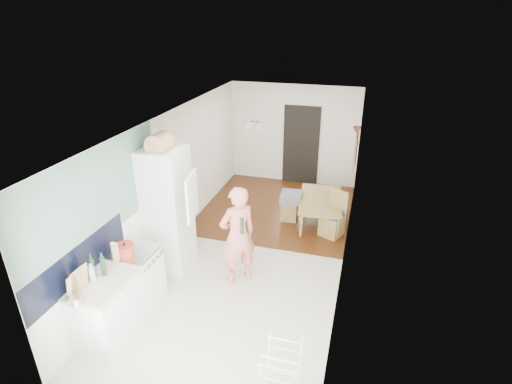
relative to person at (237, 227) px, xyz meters
The scene contains 32 objects.
room_shell 0.89m from the person, 88.33° to the left, with size 3.20×7.00×2.50m, color white, non-canonical shape.
floor 1.31m from the person, 88.33° to the left, with size 3.20×7.00×0.01m, color beige.
wood_floor_overlay 2.88m from the person, 89.47° to the left, with size 3.20×3.30×0.01m, color #5B2F18.
sage_wall_panel 2.12m from the person, 143.85° to the right, with size 0.02×3.00×1.30m, color gray.
tile_splashback 2.31m from the person, 132.66° to the right, with size 0.02×1.90×0.50m, color black.
doorway_recess 4.34m from the person, 87.03° to the left, with size 0.90×0.04×2.00m, color black.
base_cabinet 2.19m from the person, 126.98° to the right, with size 0.60×0.90×0.86m, color white.
worktop 2.12m from the person, 126.98° to the right, with size 0.62×0.92×0.06m, color beige.
range_cooker 1.68m from the person, 143.51° to the right, with size 0.60×0.60×0.88m, color white.
cooker_top 1.59m from the person, 143.51° to the right, with size 0.60×0.60×0.04m, color #B9B9BB.
fridge_housing 1.25m from the person, behind, with size 0.66×0.66×2.15m, color white.
fridge_door 0.87m from the person, 160.63° to the right, with size 0.56×0.04×0.70m, color white.
fridge_interior 1.09m from the person, behind, with size 0.02×0.52×0.66m, color white.
pinboard 3.24m from the person, 59.79° to the left, with size 0.03×0.90×0.70m, color #AF7B50.
pinboard_frame 3.23m from the person, 60.03° to the left, with size 0.01×0.94×0.74m, color #AD8A4C.
wall_sconce 3.82m from the person, 65.33° to the left, with size 0.18×0.18×0.16m, color maroon.
person is the anchor object (origin of this frame).
dining_table 2.68m from the person, 65.95° to the left, with size 1.30×0.72×0.46m, color #AD8A4C.
dining_chair 2.35m from the person, 54.66° to the left, with size 0.39×0.39×0.93m, color #AD8A4C, non-canonical shape.
stool 2.43m from the person, 80.23° to the left, with size 0.33×0.33×0.43m, color #AD8A4C, non-canonical shape.
grey_drape 2.37m from the person, 79.78° to the left, with size 0.43×0.43×0.19m, color gray.
drying_rack 2.39m from the person, 59.56° to the right, with size 0.39×0.35×0.76m, color white, non-canonical shape.
bread_bin 1.76m from the person, behind, with size 0.36×0.34×0.19m, color tan, non-canonical shape.
red_casserole 1.70m from the person, 141.38° to the right, with size 0.27×0.27×0.16m, color red.
steel_pan 2.50m from the person, 121.81° to the right, with size 0.19×0.19×0.10m, color #B9B9BB.
held_bottle 0.20m from the person, 46.74° to the right, with size 0.06×0.06×0.26m, color #1A3B1C.
bottle_a 2.17m from the person, 131.29° to the right, with size 0.06×0.06×0.28m, color #1A3B1C.
bottle_b 2.05m from the person, 130.31° to the right, with size 0.06×0.06×0.27m, color #1A3B1C.
bottle_c 2.20m from the person, 129.57° to the right, with size 0.08×0.08×0.20m, color beige.
pepper_mill_front 1.85m from the person, 138.48° to the right, with size 0.06×0.06×0.23m, color tan.
pepper_mill_back 1.82m from the person, 138.12° to the right, with size 0.06×0.06×0.22m, color tan.
chopping_boards 2.42m from the person, 125.25° to the right, with size 0.04×0.26×0.35m, color tan, non-canonical shape.
Camera 1 is at (1.77, -6.02, 4.11)m, focal length 28.00 mm.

